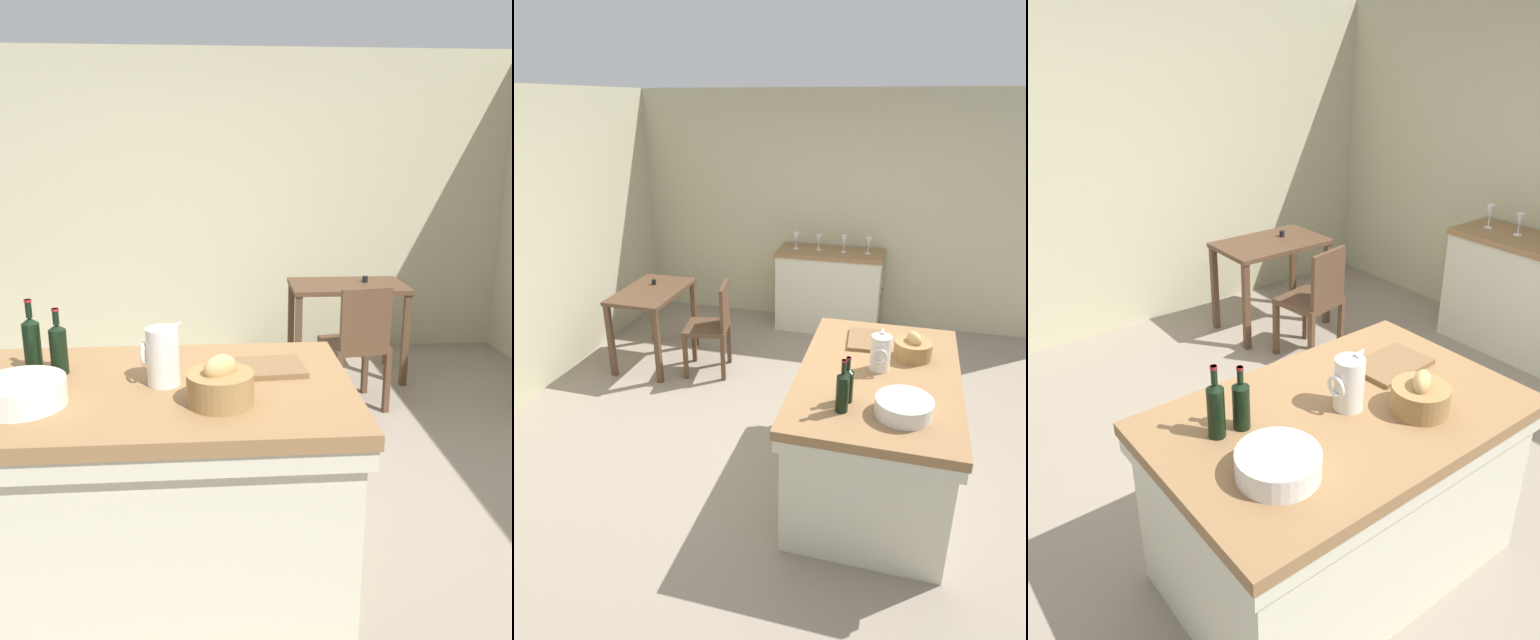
{
  "view_description": "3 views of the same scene",
  "coord_description": "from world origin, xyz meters",
  "views": [
    {
      "loc": [
        -0.09,
        -2.75,
        1.77
      ],
      "look_at": [
        0.14,
        0.33,
        0.9
      ],
      "focal_mm": 33.56,
      "sensor_mm": 36.0,
      "label": 1
    },
    {
      "loc": [
        -3.35,
        -0.59,
        2.48
      ],
      "look_at": [
        0.23,
        0.39,
        0.9
      ],
      "focal_mm": 29.21,
      "sensor_mm": 36.0,
      "label": 2
    },
    {
      "loc": [
        -1.82,
        -2.04,
        2.32
      ],
      "look_at": [
        0.1,
        0.47,
        0.8
      ],
      "focal_mm": 33.65,
      "sensor_mm": 36.0,
      "label": 3
    }
  ],
  "objects": [
    {
      "name": "island_table",
      "position": [
        -0.33,
        -0.49,
        0.47
      ],
      "size": [
        1.61,
        1.01,
        0.87
      ],
      "color": "olive",
      "rests_on": "ground"
    },
    {
      "name": "ground_plane",
      "position": [
        0.0,
        0.0,
        0.0
      ],
      "size": [
        6.76,
        6.76,
        0.0
      ],
      "primitive_type": "plane",
      "color": "gray"
    },
    {
      "name": "cutting_board",
      "position": [
        0.11,
        -0.36,
        0.88
      ],
      "size": [
        0.38,
        0.27,
        0.02
      ],
      "primitive_type": "cube",
      "rotation": [
        0.0,
        0.0,
        0.07
      ],
      "color": "brown",
      "rests_on": "island_table"
    },
    {
      "name": "wine_bottle_amber",
      "position": [
        -0.84,
        -0.32,
        1.0
      ],
      "size": [
        0.07,
        0.07,
        0.32
      ],
      "color": "black",
      "rests_on": "island_table"
    },
    {
      "name": "side_cabinet",
      "position": [
        2.26,
        0.24,
        0.46
      ],
      "size": [
        0.52,
        1.2,
        0.92
      ],
      "color": "olive",
      "rests_on": "ground"
    },
    {
      "name": "wash_bowl",
      "position": [
        -0.79,
        -0.66,
        0.92
      ],
      "size": [
        0.32,
        0.32,
        0.1
      ],
      "primitive_type": "cylinder",
      "color": "silver",
      "rests_on": "island_table"
    },
    {
      "name": "wine_glass_middle",
      "position": [
        2.28,
        0.38,
        1.04
      ],
      "size": [
        0.07,
        0.07,
        0.17
      ],
      "color": "white",
      "rests_on": "side_cabinet"
    },
    {
      "name": "writing_desk",
      "position": [
        0.98,
        1.79,
        0.64
      ],
      "size": [
        0.91,
        0.58,
        0.81
      ],
      "color": "#513826",
      "rests_on": "ground"
    },
    {
      "name": "wine_glass_right",
      "position": [
        2.27,
        0.63,
        1.05
      ],
      "size": [
        0.07,
        0.07,
        0.19
      ],
      "color": "white",
      "rests_on": "side_cabinet"
    },
    {
      "name": "wooden_chair",
      "position": [
        0.91,
        1.14,
        0.49
      ],
      "size": [
        0.46,
        0.46,
        0.9
      ],
      "color": "#513826",
      "rests_on": "ground"
    },
    {
      "name": "wine_bottle_dark",
      "position": [
        -0.73,
        -0.33,
        0.98
      ],
      "size": [
        0.07,
        0.07,
        0.28
      ],
      "color": "black",
      "rests_on": "island_table"
    },
    {
      "name": "pitcher",
      "position": [
        -0.29,
        -0.49,
        0.99
      ],
      "size": [
        0.17,
        0.13,
        0.28
      ],
      "color": "silver",
      "rests_on": "island_table"
    },
    {
      "name": "wall_back",
      "position": [
        0.0,
        2.6,
        1.3
      ],
      "size": [
        5.32,
        0.12,
        2.6
      ],
      "primitive_type": "cube",
      "color": "#B7B28E",
      "rests_on": "ground"
    },
    {
      "name": "bread_basket",
      "position": [
        -0.07,
        -0.69,
        0.94
      ],
      "size": [
        0.25,
        0.25,
        0.19
      ],
      "color": "olive",
      "rests_on": "island_table"
    }
  ]
}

